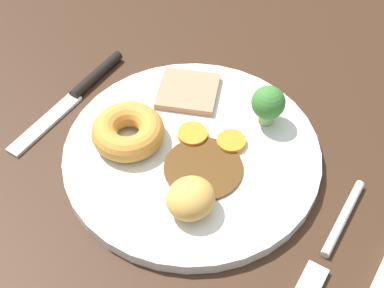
{
  "coord_description": "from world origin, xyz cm",
  "views": [
    {
      "loc": [
        -25.05,
        31.46,
        49.96
      ],
      "look_at": [
        -3.35,
        1.59,
        6.0
      ],
      "focal_mm": 52.21,
      "sensor_mm": 36.0,
      "label": 1
    }
  ],
  "objects_px": {
    "dinner_plate": "(192,154)",
    "meat_slice_main": "(188,91)",
    "carrot_coin_front": "(195,132)",
    "knife": "(79,92)",
    "broccoli_floret": "(268,104)",
    "fork": "(330,244)",
    "roast_potato_left": "(191,198)",
    "yorkshire_pudding": "(128,131)",
    "carrot_coin_back": "(231,142)"
  },
  "relations": [
    {
      "from": "broccoli_floret",
      "to": "fork",
      "type": "height_order",
      "value": "broccoli_floret"
    },
    {
      "from": "dinner_plate",
      "to": "meat_slice_main",
      "type": "xyz_separation_m",
      "value": [
        0.05,
        -0.06,
        0.01
      ]
    },
    {
      "from": "meat_slice_main",
      "to": "carrot_coin_front",
      "type": "distance_m",
      "value": 0.06
    },
    {
      "from": "yorkshire_pudding",
      "to": "roast_potato_left",
      "type": "xyz_separation_m",
      "value": [
        -0.1,
        0.03,
        0.0
      ]
    },
    {
      "from": "yorkshire_pudding",
      "to": "carrot_coin_back",
      "type": "distance_m",
      "value": 0.11
    },
    {
      "from": "roast_potato_left",
      "to": "carrot_coin_front",
      "type": "distance_m",
      "value": 0.1
    },
    {
      "from": "roast_potato_left",
      "to": "carrot_coin_back",
      "type": "height_order",
      "value": "roast_potato_left"
    },
    {
      "from": "dinner_plate",
      "to": "roast_potato_left",
      "type": "height_order",
      "value": "roast_potato_left"
    },
    {
      "from": "meat_slice_main",
      "to": "knife",
      "type": "relative_size",
      "value": 0.35
    },
    {
      "from": "roast_potato_left",
      "to": "fork",
      "type": "distance_m",
      "value": 0.14
    },
    {
      "from": "fork",
      "to": "meat_slice_main",
      "type": "bearing_deg",
      "value": -113.78
    },
    {
      "from": "meat_slice_main",
      "to": "carrot_coin_front",
      "type": "xyz_separation_m",
      "value": [
        -0.04,
        0.04,
        -0.0
      ]
    },
    {
      "from": "yorkshire_pudding",
      "to": "knife",
      "type": "height_order",
      "value": "yorkshire_pudding"
    },
    {
      "from": "carrot_coin_back",
      "to": "knife",
      "type": "xyz_separation_m",
      "value": [
        0.19,
        0.03,
        -0.01
      ]
    },
    {
      "from": "meat_slice_main",
      "to": "broccoli_floret",
      "type": "bearing_deg",
      "value": -170.62
    },
    {
      "from": "broccoli_floret",
      "to": "carrot_coin_back",
      "type": "bearing_deg",
      "value": 75.1
    },
    {
      "from": "broccoli_floret",
      "to": "fork",
      "type": "relative_size",
      "value": 0.31
    },
    {
      "from": "meat_slice_main",
      "to": "carrot_coin_front",
      "type": "bearing_deg",
      "value": 133.3
    },
    {
      "from": "broccoli_floret",
      "to": "knife",
      "type": "distance_m",
      "value": 0.22
    },
    {
      "from": "meat_slice_main",
      "to": "knife",
      "type": "bearing_deg",
      "value": 30.39
    },
    {
      "from": "roast_potato_left",
      "to": "meat_slice_main",
      "type": "bearing_deg",
      "value": -52.76
    },
    {
      "from": "carrot_coin_back",
      "to": "knife",
      "type": "distance_m",
      "value": 0.19
    },
    {
      "from": "yorkshire_pudding",
      "to": "roast_potato_left",
      "type": "relative_size",
      "value": 1.59
    },
    {
      "from": "carrot_coin_front",
      "to": "knife",
      "type": "bearing_deg",
      "value": 7.64
    },
    {
      "from": "meat_slice_main",
      "to": "yorkshire_pudding",
      "type": "xyz_separation_m",
      "value": [
        0.01,
        0.09,
        0.01
      ]
    },
    {
      "from": "meat_slice_main",
      "to": "fork",
      "type": "distance_m",
      "value": 0.23
    },
    {
      "from": "dinner_plate",
      "to": "yorkshire_pudding",
      "type": "bearing_deg",
      "value": 24.08
    },
    {
      "from": "broccoli_floret",
      "to": "dinner_plate",
      "type": "bearing_deg",
      "value": 62.98
    },
    {
      "from": "yorkshire_pudding",
      "to": "carrot_coin_front",
      "type": "xyz_separation_m",
      "value": [
        -0.05,
        -0.05,
        -0.01
      ]
    },
    {
      "from": "dinner_plate",
      "to": "yorkshire_pudding",
      "type": "height_order",
      "value": "yorkshire_pudding"
    },
    {
      "from": "meat_slice_main",
      "to": "roast_potato_left",
      "type": "relative_size",
      "value": 1.36
    },
    {
      "from": "carrot_coin_back",
      "to": "carrot_coin_front",
      "type": "bearing_deg",
      "value": 16.17
    },
    {
      "from": "dinner_plate",
      "to": "fork",
      "type": "bearing_deg",
      "value": 176.65
    },
    {
      "from": "meat_slice_main",
      "to": "broccoli_floret",
      "type": "xyz_separation_m",
      "value": [
        -0.09,
        -0.02,
        0.02
      ]
    },
    {
      "from": "meat_slice_main",
      "to": "roast_potato_left",
      "type": "height_order",
      "value": "roast_potato_left"
    },
    {
      "from": "fork",
      "to": "knife",
      "type": "relative_size",
      "value": 0.83
    },
    {
      "from": "yorkshire_pudding",
      "to": "fork",
      "type": "bearing_deg",
      "value": -175.49
    },
    {
      "from": "meat_slice_main",
      "to": "yorkshire_pudding",
      "type": "height_order",
      "value": "yorkshire_pudding"
    },
    {
      "from": "roast_potato_left",
      "to": "dinner_plate",
      "type": "bearing_deg",
      "value": -54.95
    },
    {
      "from": "meat_slice_main",
      "to": "roast_potato_left",
      "type": "bearing_deg",
      "value": 127.24
    },
    {
      "from": "yorkshire_pudding",
      "to": "knife",
      "type": "relative_size",
      "value": 0.41
    },
    {
      "from": "dinner_plate",
      "to": "roast_potato_left",
      "type": "xyz_separation_m",
      "value": [
        -0.04,
        0.06,
        0.02
      ]
    },
    {
      "from": "carrot_coin_front",
      "to": "broccoli_floret",
      "type": "height_order",
      "value": "broccoli_floret"
    },
    {
      "from": "dinner_plate",
      "to": "roast_potato_left",
      "type": "bearing_deg",
      "value": 125.05
    },
    {
      "from": "yorkshire_pudding",
      "to": "dinner_plate",
      "type": "bearing_deg",
      "value": -155.92
    },
    {
      "from": "dinner_plate",
      "to": "fork",
      "type": "relative_size",
      "value": 1.76
    },
    {
      "from": "yorkshire_pudding",
      "to": "broccoli_floret",
      "type": "bearing_deg",
      "value": -133.66
    },
    {
      "from": "yorkshire_pudding",
      "to": "carrot_coin_back",
      "type": "bearing_deg",
      "value": -146.68
    },
    {
      "from": "meat_slice_main",
      "to": "carrot_coin_front",
      "type": "height_order",
      "value": "meat_slice_main"
    },
    {
      "from": "carrot_coin_front",
      "to": "carrot_coin_back",
      "type": "bearing_deg",
      "value": -163.83
    }
  ]
}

